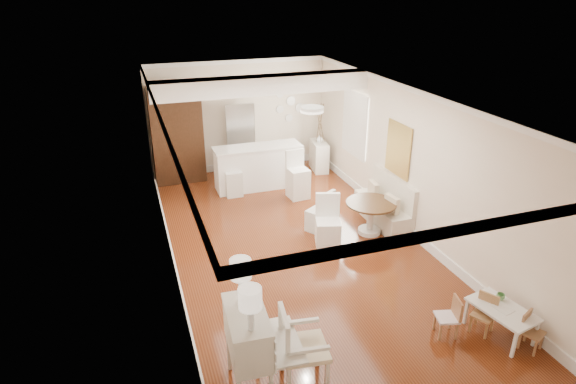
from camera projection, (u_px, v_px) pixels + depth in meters
room at (296, 142)px, 8.34m from camera, size 9.00×9.04×2.82m
secretary_bureau at (248, 353)px, 5.59m from camera, size 0.95×0.97×1.14m
gustavian_armchair at (304, 347)px, 5.75m from camera, size 0.67×0.67×1.04m
kids_table at (500, 321)px, 6.65m from camera, size 0.68×0.96×0.44m
kids_chair_a at (483, 314)px, 6.68m from camera, size 0.38×0.38×0.58m
kids_chair_b at (447, 317)px, 6.62m from camera, size 0.35×0.35×0.60m
kids_chair_c at (533, 332)px, 6.37m from camera, size 0.35×0.35×0.55m
banquette at (383, 201)px, 9.67m from camera, size 0.52×1.60×0.98m
dining_table at (370, 218)px, 9.32m from camera, size 1.04×1.04×0.66m
slip_chair_near at (328, 221)px, 8.90m from camera, size 0.57×0.58×0.95m
slip_chair_far at (320, 211)px, 9.38m from camera, size 0.58×0.58×0.87m
breakfast_counter at (258, 167)px, 11.35m from camera, size 2.05×0.65×1.03m
bar_stool_left at (233, 176)px, 10.95m from camera, size 0.38×0.38×0.94m
bar_stool_right at (298, 175)px, 10.81m from camera, size 0.47×0.47×1.09m
pantry_cabinet at (177, 135)px, 11.53m from camera, size 1.20×0.60×2.30m
fridge at (254, 138)px, 12.17m from camera, size 0.75×0.65×1.80m
sideboard at (319, 156)px, 12.50m from camera, size 0.46×0.83×0.75m
pencil_cup at (501, 297)px, 6.73m from camera, size 0.14×0.14×0.09m
branch_vase at (319, 139)px, 12.30m from camera, size 0.23×0.23×0.18m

